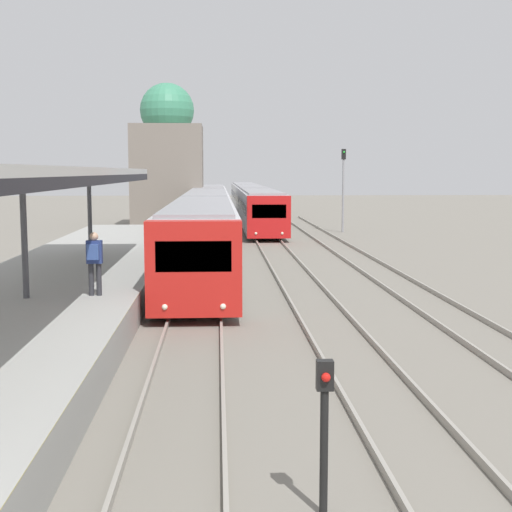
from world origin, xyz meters
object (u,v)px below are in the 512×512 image
Objects in this scene: person_on_platform at (94,258)px; signal_mast_far at (343,181)px; train_far at (251,200)px; train_near at (207,214)px; signal_post_near at (324,420)px.

signal_mast_far is (11.74, 29.52, 1.62)m from person_on_platform.
person_on_platform is 0.04× the size of train_far.
person_on_platform is 0.04× the size of train_near.
person_on_platform is at bearing -111.69° from signal_mast_far.
train_far is 55.75m from signal_post_near.
train_near is 22.12m from train_far.
train_near is (2.57, 23.43, -0.24)m from person_on_platform.
person_on_platform is at bearing -97.77° from train_far.
train_far is 16.80m from signal_mast_far.
signal_post_near is at bearing -66.92° from person_on_platform.
train_near is 1.02× the size of train_far.
train_near is 24.51× the size of signal_post_near.
train_far is at bearing 82.23° from person_on_platform.
train_far is 24.01× the size of signal_post_near.
train_near is at bearing -99.38° from train_far.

